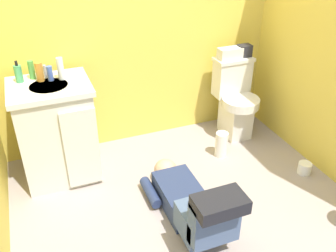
# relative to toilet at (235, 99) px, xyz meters

# --- Properties ---
(ground_plane) EXTENTS (3.00, 3.05, 0.04)m
(ground_plane) POSITION_rel_toilet_xyz_m (-0.86, -0.75, -0.39)
(ground_plane) COLOR gray
(wall_back) EXTENTS (2.66, 0.08, 2.40)m
(wall_back) POSITION_rel_toilet_xyz_m (-0.86, 0.32, 0.83)
(wall_back) COLOR #E2C64B
(wall_back) RESTS_ON ground_plane
(toilet) EXTENTS (0.36, 0.46, 0.75)m
(toilet) POSITION_rel_toilet_xyz_m (0.00, 0.00, 0.00)
(toilet) COLOR silver
(toilet) RESTS_ON ground_plane
(vanity_cabinet) EXTENTS (0.60, 0.53, 0.82)m
(vanity_cabinet) POSITION_rel_toilet_xyz_m (-1.66, -0.07, 0.05)
(vanity_cabinet) COLOR silver
(vanity_cabinet) RESTS_ON ground_plane
(faucet) EXTENTS (0.02, 0.02, 0.10)m
(faucet) POSITION_rel_toilet_xyz_m (-1.66, 0.08, 0.50)
(faucet) COLOR silver
(faucet) RESTS_ON vanity_cabinet
(person_plumber) EXTENTS (0.39, 1.06, 0.52)m
(person_plumber) POSITION_rel_toilet_xyz_m (-0.90, -0.97, -0.19)
(person_plumber) COLOR navy
(person_plumber) RESTS_ON ground_plane
(tissue_box) EXTENTS (0.22, 0.11, 0.10)m
(tissue_box) POSITION_rel_toilet_xyz_m (-0.05, 0.09, 0.43)
(tissue_box) COLOR silver
(tissue_box) RESTS_ON toilet
(toiletry_bag) EXTENTS (0.12, 0.09, 0.11)m
(toiletry_bag) POSITION_rel_toilet_xyz_m (0.10, 0.09, 0.44)
(toiletry_bag) COLOR #26262D
(toiletry_bag) RESTS_ON toilet
(soap_dispenser) EXTENTS (0.06, 0.06, 0.17)m
(soap_dispenser) POSITION_rel_toilet_xyz_m (-1.85, 0.06, 0.52)
(soap_dispenser) COLOR #449961
(soap_dispenser) RESTS_ON vanity_cabinet
(bottle_green) EXTENTS (0.05, 0.05, 0.14)m
(bottle_green) POSITION_rel_toilet_xyz_m (-1.76, 0.09, 0.52)
(bottle_green) COLOR #51A145
(bottle_green) RESTS_ON vanity_cabinet
(bottle_amber) EXTENTS (0.06, 0.06, 0.15)m
(bottle_amber) POSITION_rel_toilet_xyz_m (-1.71, 0.02, 0.53)
(bottle_amber) COLOR orange
(bottle_amber) RESTS_ON vanity_cabinet
(bottle_blue) EXTENTS (0.04, 0.04, 0.11)m
(bottle_blue) POSITION_rel_toilet_xyz_m (-1.64, 0.01, 0.51)
(bottle_blue) COLOR #4665BC
(bottle_blue) RESTS_ON vanity_cabinet
(bottle_white) EXTENTS (0.05, 0.05, 0.17)m
(bottle_white) POSITION_rel_toilet_xyz_m (-1.55, 0.00, 0.54)
(bottle_white) COLOR white
(bottle_white) RESTS_ON vanity_cabinet
(paper_towel_roll) EXTENTS (0.11, 0.11, 0.24)m
(paper_towel_roll) POSITION_rel_toilet_xyz_m (-0.30, -0.32, -0.25)
(paper_towel_roll) COLOR white
(paper_towel_roll) RESTS_ON ground_plane
(toilet_paper_roll) EXTENTS (0.11, 0.11, 0.10)m
(toilet_paper_roll) POSITION_rel_toilet_xyz_m (0.23, -0.81, -0.32)
(toilet_paper_roll) COLOR white
(toilet_paper_roll) RESTS_ON ground_plane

